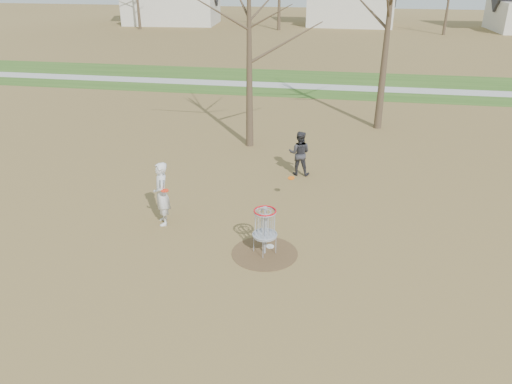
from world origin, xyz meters
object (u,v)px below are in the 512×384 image
player_throwing (299,153)px  disc_golf_basket (265,223)px  player_standing (162,194)px  disc_grounded (270,246)px

player_throwing → disc_golf_basket: bearing=88.2°
player_standing → disc_golf_basket: 3.46m
disc_grounded → disc_golf_basket: disc_golf_basket is taller
player_throwing → disc_grounded: size_ratio=7.50×
disc_grounded → disc_golf_basket: (-0.10, -0.34, 0.89)m
player_throwing → player_standing: bearing=53.1°
disc_grounded → player_throwing: bearing=87.0°
player_standing → disc_golf_basket: (3.26, -1.17, -0.05)m
disc_golf_basket → player_standing: bearing=160.2°
player_throwing → disc_golf_basket: size_ratio=1.22×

